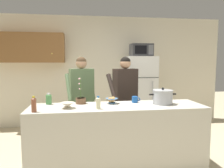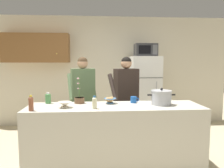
{
  "view_description": "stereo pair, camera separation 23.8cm",
  "coord_description": "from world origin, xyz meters",
  "views": [
    {
      "loc": [
        -0.52,
        -2.98,
        1.55
      ],
      "look_at": [
        0.0,
        0.55,
        1.17
      ],
      "focal_mm": 34.8,
      "sensor_mm": 36.0,
      "label": 1
    },
    {
      "loc": [
        -0.28,
        -3.01,
        1.55
      ],
      "look_at": [
        0.0,
        0.55,
        1.17
      ],
      "focal_mm": 34.8,
      "sensor_mm": 36.0,
      "label": 2
    }
  ],
  "objects": [
    {
      "name": "back_wall_unit",
      "position": [
        -0.24,
        2.27,
        1.38
      ],
      "size": [
        6.0,
        0.48,
        2.6
      ],
      "color": "beige",
      "rests_on": "ground"
    },
    {
      "name": "coffee_mug",
      "position": [
        0.3,
        0.19,
        0.97
      ],
      "size": [
        0.13,
        0.09,
        0.1
      ],
      "color": "#1E59B2",
      "rests_on": "kitchen_island"
    },
    {
      "name": "bottle_far_corner",
      "position": [
        -0.98,
        0.24,
        1.0
      ],
      "size": [
        0.08,
        0.08,
        0.16
      ],
      "color": "#4C8C4C",
      "rests_on": "kitchen_island"
    },
    {
      "name": "microwave",
      "position": [
        0.86,
        1.83,
        1.79
      ],
      "size": [
        0.48,
        0.37,
        0.28
      ],
      "color": "#2D2D30",
      "rests_on": "refrigerator"
    },
    {
      "name": "potted_orchid",
      "position": [
        -0.52,
        0.22,
        0.98
      ],
      "size": [
        0.15,
        0.15,
        0.39
      ],
      "color": "brown",
      "rests_on": "kitchen_island"
    },
    {
      "name": "bread_bowl",
      "position": [
        -0.06,
        0.15,
        0.97
      ],
      "size": [
        0.19,
        0.19,
        0.1
      ],
      "color": "#4C7299",
      "rests_on": "kitchen_island"
    },
    {
      "name": "ground_plane",
      "position": [
        0.0,
        0.0,
        0.0
      ],
      "size": [
        14.0,
        14.0,
        0.0
      ],
      "primitive_type": "plane",
      "color": "#C6B793"
    },
    {
      "name": "person_near_pot",
      "position": [
        -0.5,
        0.89,
        1.01
      ],
      "size": [
        0.56,
        0.5,
        1.62
      ],
      "color": "#33384C",
      "rests_on": "ground"
    },
    {
      "name": "bottle_near_edge",
      "position": [
        -0.29,
        -0.17,
        1.0
      ],
      "size": [
        0.06,
        0.06,
        0.17
      ],
      "color": "beige",
      "rests_on": "kitchen_island"
    },
    {
      "name": "cooking_pot",
      "position": [
        0.68,
        0.02,
        1.02
      ],
      "size": [
        0.41,
        0.29,
        0.24
      ],
      "color": "#ADAFB5",
      "rests_on": "kitchen_island"
    },
    {
      "name": "bottle_mid_counter",
      "position": [
        -1.09,
        -0.24,
        1.02
      ],
      "size": [
        0.06,
        0.06,
        0.2
      ],
      "color": "brown",
      "rests_on": "kitchen_island"
    },
    {
      "name": "refrigerator",
      "position": [
        0.86,
        1.85,
        0.83
      ],
      "size": [
        0.64,
        0.68,
        1.65
      ],
      "color": "white",
      "rests_on": "ground"
    },
    {
      "name": "kitchen_island",
      "position": [
        0.0,
        0.0,
        0.46
      ],
      "size": [
        2.47,
        0.68,
        0.92
      ],
      "primitive_type": "cube",
      "color": "beige",
      "rests_on": "ground"
    },
    {
      "name": "person_by_sink",
      "position": [
        0.26,
        0.77,
        1.01
      ],
      "size": [
        0.58,
        0.52,
        1.62
      ],
      "color": "black",
      "rests_on": "ground"
    },
    {
      "name": "empty_bowl",
      "position": [
        -0.69,
        -0.08,
        0.97
      ],
      "size": [
        0.19,
        0.19,
        0.08
      ],
      "color": "beige",
      "rests_on": "kitchen_island"
    }
  ]
}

